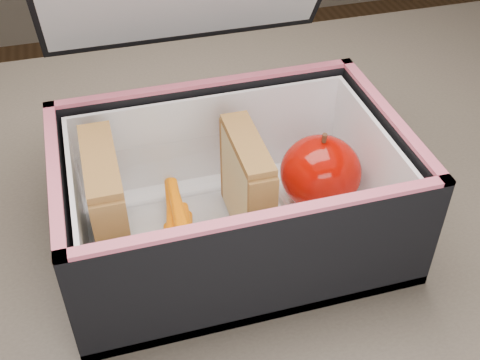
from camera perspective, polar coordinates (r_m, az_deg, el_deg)
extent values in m
cube|color=brown|center=(0.63, 2.19, -4.12)|extent=(1.20, 0.80, 0.03)
cube|color=#382D26|center=(1.32, 20.26, -0.80)|extent=(0.05, 0.05, 0.72)
cube|color=tan|center=(0.53, -13.24, -2.90)|extent=(0.01, 0.10, 0.10)
cube|color=#B75556|center=(0.54, -12.29, -3.06)|extent=(0.01, 0.09, 0.10)
cube|color=tan|center=(0.53, -11.46, -2.58)|extent=(0.01, 0.10, 0.10)
cube|color=brown|center=(0.50, -13.21, 1.85)|extent=(0.03, 0.10, 0.01)
cube|color=tan|center=(0.55, -0.11, -0.87)|extent=(0.01, 0.09, 0.09)
cube|color=#B75556|center=(0.55, 0.66, -1.03)|extent=(0.01, 0.09, 0.09)
cube|color=tan|center=(0.55, 1.43, -0.59)|extent=(0.01, 0.09, 0.09)
cube|color=brown|center=(0.52, 0.70, 3.45)|extent=(0.03, 0.09, 0.01)
cylinder|color=#FF6C04|center=(0.57, -4.93, -4.68)|extent=(0.02, 0.09, 0.01)
cylinder|color=#FF6C04|center=(0.55, -6.45, -5.06)|extent=(0.03, 0.09, 0.01)
cylinder|color=#FF6C04|center=(0.55, -5.54, -3.69)|extent=(0.01, 0.08, 0.01)
cylinder|color=#FF6C04|center=(0.55, -5.01, -6.27)|extent=(0.03, 0.09, 0.01)
cylinder|color=#FF6C04|center=(0.55, -4.97, -5.47)|extent=(0.02, 0.09, 0.01)
cylinder|color=#FF6C04|center=(0.53, -5.00, -5.55)|extent=(0.01, 0.08, 0.01)
cylinder|color=#FF6C04|center=(0.54, -6.52, -7.44)|extent=(0.02, 0.09, 0.01)
cylinder|color=#FF6C04|center=(0.57, -6.43, -2.84)|extent=(0.02, 0.09, 0.01)
cylinder|color=#FF6C04|center=(0.56, -5.95, -2.92)|extent=(0.02, 0.09, 0.01)
cube|color=white|center=(0.61, 7.69, -2.06)|extent=(0.08, 0.08, 0.01)
ellipsoid|color=#8D0900|center=(0.58, 7.64, 0.69)|extent=(0.10, 0.10, 0.07)
cylinder|color=#482D1A|center=(0.56, 7.99, 3.87)|extent=(0.01, 0.01, 0.01)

